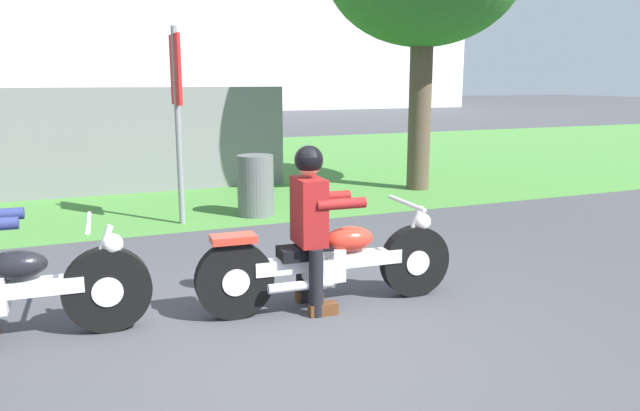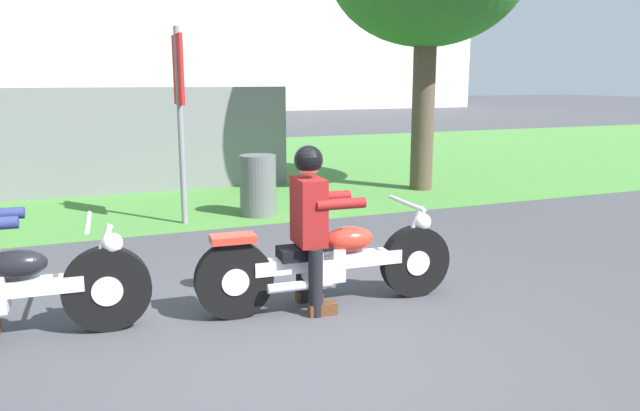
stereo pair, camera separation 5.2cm
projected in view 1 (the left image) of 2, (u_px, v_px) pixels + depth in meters
The scene contains 7 objects.
ground at pixel (295, 352), 4.44m from camera, with size 120.00×120.00×0.00m, color #424247.
grass_verge at pixel (134, 170), 13.35m from camera, with size 60.00×12.00×0.01m, color #478438.
motorcycle_lead at pixel (330, 262), 5.27m from camera, with size 2.29×0.66×0.88m.
rider_lead at pixel (311, 215), 5.14m from camera, with size 0.56×0.48×1.40m.
trash_can at pixel (256, 186), 8.84m from camera, with size 0.52×0.52×0.87m, color #595E5B.
sign_banner at pixel (177, 95), 8.05m from camera, with size 0.08×0.60×2.60m.
fence_segment at pixel (82, 143), 10.17m from camera, with size 7.00×0.06×1.80m, color slate.
Camera 1 is at (-1.44, -3.88, 1.92)m, focal length 34.65 mm.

